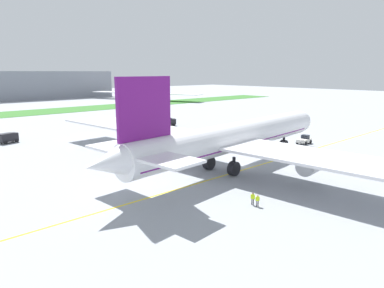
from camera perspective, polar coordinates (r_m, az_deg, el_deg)
The scene contains 12 objects.
ground_plane at distance 66.12m, azimuth 8.27°, elevation -3.71°, with size 600.00×600.00×0.00m, color #9399A0.
apron_taxi_line at distance 65.11m, azimuth 9.41°, elevation -3.99°, with size 280.00×0.36×0.01m, color yellow.
grass_median_strip at distance 167.58m, azimuth -24.98°, elevation 4.77°, with size 320.00×24.00×0.10m, color #38722D.
airliner_foreground at distance 62.91m, azimuth 6.62°, elevation 0.96°, with size 59.76×96.87×17.08m.
pushback_tug at distance 90.40m, azimuth 18.15°, elevation 0.68°, with size 5.92×2.91×2.14m.
ground_crew_wingwalker_port at distance 47.52m, azimuth 10.06°, elevation -8.75°, with size 0.37×0.59×1.73m.
ground_crew_marshaller_front at distance 79.30m, azimuth 14.03°, elevation -0.60°, with size 0.44×0.48×1.60m.
ground_crew_wingwalker_starboard at distance 47.13m, azimuth 10.84°, elevation -9.04°, with size 0.49×0.44×1.63m.
service_truck_baggage_loader at distance 114.46m, azimuth -4.12°, elevation 3.75°, with size 5.79×3.90×2.64m.
service_truck_fuel_bowser at distance 98.21m, azimuth -28.20°, elevation 0.97°, with size 4.74×3.24×2.54m.
parked_airliner_far_right at distance 220.90m, azimuth -8.08°, elevation 8.48°, with size 45.86×75.40×14.39m.
terminal_building at distance 246.27m, azimuth -26.89°, elevation 8.63°, with size 121.00×20.00×18.00m, color gray.
Camera 1 is at (-49.41, -40.23, 17.67)m, focal length 32.11 mm.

